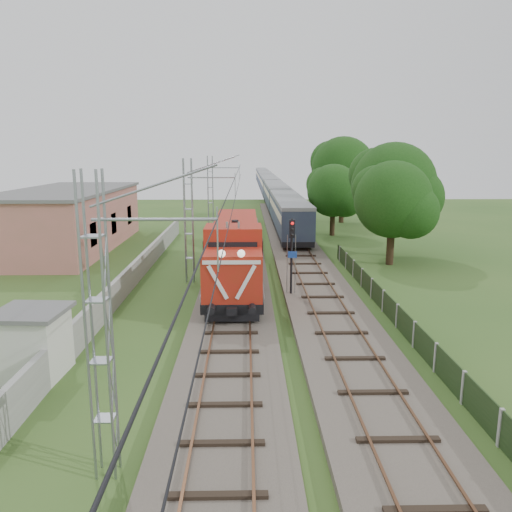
{
  "coord_description": "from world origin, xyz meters",
  "views": [
    {
      "loc": [
        0.7,
        -19.89,
        8.38
      ],
      "look_at": [
        1.28,
        9.68,
        2.2
      ],
      "focal_mm": 35.0,
      "sensor_mm": 36.0,
      "label": 1
    }
  ],
  "objects_px": {
    "locomotive": "(235,250)",
    "signal_post": "(292,244)",
    "coach_rake": "(269,185)",
    "relay_hut": "(33,343)"
  },
  "relations": [
    {
      "from": "coach_rake",
      "to": "signal_post",
      "type": "distance_m",
      "value": 65.69
    },
    {
      "from": "locomotive",
      "to": "signal_post",
      "type": "distance_m",
      "value": 4.76
    },
    {
      "from": "coach_rake",
      "to": "locomotive",
      "type": "bearing_deg",
      "value": -94.58
    },
    {
      "from": "coach_rake",
      "to": "relay_hut",
      "type": "distance_m",
      "value": 76.65
    },
    {
      "from": "coach_rake",
      "to": "relay_hut",
      "type": "relative_size",
      "value": 39.64
    },
    {
      "from": "locomotive",
      "to": "relay_hut",
      "type": "bearing_deg",
      "value": -119.14
    },
    {
      "from": "relay_hut",
      "to": "coach_rake",
      "type": "bearing_deg",
      "value": 80.69
    },
    {
      "from": "signal_post",
      "to": "relay_hut",
      "type": "bearing_deg",
      "value": -137.0
    },
    {
      "from": "locomotive",
      "to": "signal_post",
      "type": "xyz_separation_m",
      "value": [
        3.29,
        -3.3,
        0.95
      ]
    },
    {
      "from": "coach_rake",
      "to": "signal_post",
      "type": "bearing_deg",
      "value": -91.49
    }
  ]
}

